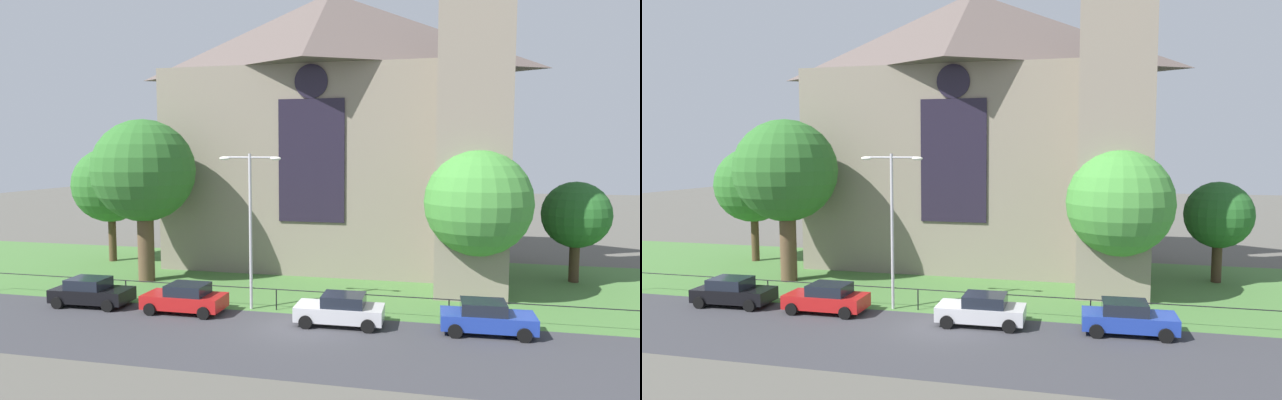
{
  "view_description": "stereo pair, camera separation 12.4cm",
  "coord_description": "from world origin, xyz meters",
  "views": [
    {
      "loc": [
        6.75,
        -24.46,
        8.32
      ],
      "look_at": [
        -0.73,
        8.0,
        5.35
      ],
      "focal_mm": 30.78,
      "sensor_mm": 36.0,
      "label": 1
    },
    {
      "loc": [
        6.88,
        -24.43,
        8.32
      ],
      "look_at": [
        -0.73,
        8.0,
        5.35
      ],
      "focal_mm": 30.78,
      "sensor_mm": 36.0,
      "label": 2
    }
  ],
  "objects": [
    {
      "name": "tree_left_near",
      "position": [
        -11.94,
        6.9,
        7.02
      ],
      "size": [
        6.48,
        6.48,
        10.35
      ],
      "color": "brown",
      "rests_on": "ground"
    },
    {
      "name": "ground",
      "position": [
        0.0,
        10.0,
        0.0
      ],
      "size": [
        160.0,
        160.0,
        0.0
      ],
      "primitive_type": "plane",
      "color": "#56544C"
    },
    {
      "name": "tree_right_far",
      "position": [
        14.82,
        12.73,
        4.28
      ],
      "size": [
        4.2,
        4.2,
        6.42
      ],
      "color": "#423021",
      "rests_on": "ground"
    },
    {
      "name": "tree_right_near",
      "position": [
        8.5,
        6.76,
        5.46
      ],
      "size": [
        5.9,
        5.9,
        8.44
      ],
      "color": "#423021",
      "rests_on": "ground"
    },
    {
      "name": "parked_car_silver",
      "position": [
        1.94,
        0.8,
        0.74
      ],
      "size": [
        4.24,
        2.09,
        1.51
      ],
      "rotation": [
        0.0,
        0.0,
        3.16
      ],
      "color": "#B7B7BC",
      "rests_on": "ground"
    },
    {
      "name": "parked_car_red",
      "position": [
        -6.26,
        1.01,
        0.74
      ],
      "size": [
        4.2,
        2.02,
        1.51
      ],
      "rotation": [
        0.0,
        0.0,
        3.14
      ],
      "color": "#B21919",
      "rests_on": "ground"
    },
    {
      "name": "parked_car_blue",
      "position": [
        8.68,
        1.06,
        0.74
      ],
      "size": [
        4.25,
        2.13,
        1.51
      ],
      "rotation": [
        0.0,
        0.0,
        0.03
      ],
      "color": "#1E3899",
      "rests_on": "ground"
    },
    {
      "name": "church_building",
      "position": [
        -1.04,
        15.64,
        10.27
      ],
      "size": [
        23.2,
        16.2,
        26.0
      ],
      "color": "gray",
      "rests_on": "ground"
    },
    {
      "name": "tree_left_far",
      "position": [
        -17.86,
        12.12,
        5.78
      ],
      "size": [
        5.59,
        5.59,
        8.6
      ],
      "color": "#4C3823",
      "rests_on": "ground"
    },
    {
      "name": "grass_verge",
      "position": [
        0.0,
        8.0,
        0.0
      ],
      "size": [
        120.0,
        20.0,
        0.01
      ],
      "primitive_type": "cube",
      "color": "#477538",
      "rests_on": "ground"
    },
    {
      "name": "road_asphalt",
      "position": [
        0.0,
        -2.0,
        0.0
      ],
      "size": [
        120.0,
        8.0,
        0.01
      ],
      "primitive_type": "cube",
      "color": "#38383D",
      "rests_on": "ground"
    },
    {
      "name": "iron_railing",
      "position": [
        -1.81,
        2.5,
        0.99
      ],
      "size": [
        35.4,
        0.07,
        1.13
      ],
      "color": "black",
      "rests_on": "ground"
    },
    {
      "name": "streetlamp_near",
      "position": [
        -3.17,
        2.4,
        5.22
      ],
      "size": [
        3.37,
        0.26,
        8.2
      ],
      "color": "#B2B2B7",
      "rests_on": "ground"
    },
    {
      "name": "parked_car_black",
      "position": [
        -11.8,
        1.03,
        0.74
      ],
      "size": [
        4.26,
        2.14,
        1.51
      ],
      "rotation": [
        0.0,
        0.0,
        0.03
      ],
      "color": "black",
      "rests_on": "ground"
    }
  ]
}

